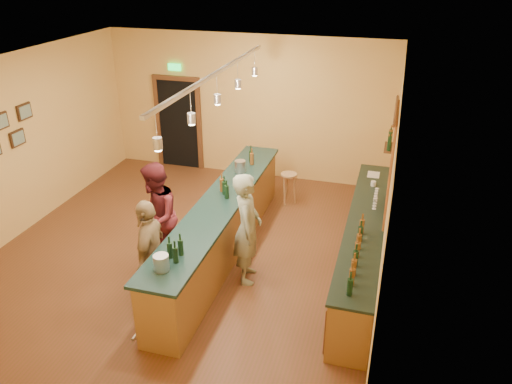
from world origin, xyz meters
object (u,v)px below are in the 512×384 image
(bartender, at_px, (247,228))
(customer_a, at_px, (156,217))
(tasting_bar, at_px, (222,223))
(bar_stool, at_px, (289,180))
(back_counter, at_px, (364,245))
(customer_b, at_px, (151,253))

(bartender, xyz_separation_m, customer_a, (-1.52, -0.03, -0.01))
(tasting_bar, height_order, bar_stool, tasting_bar)
(back_counter, distance_m, bartender, 1.93)
(bartender, distance_m, bar_stool, 2.77)
(back_counter, bearing_deg, bar_stool, 130.06)
(tasting_bar, distance_m, customer_a, 1.11)
(bar_stool, bearing_deg, bartender, -90.90)
(customer_b, bearing_deg, customer_a, -168.95)
(tasting_bar, height_order, customer_a, customer_a)
(bar_stool, bearing_deg, customer_a, -119.37)
(customer_a, xyz_separation_m, bar_stool, (1.56, 2.78, -0.37))
(bartender, relative_size, customer_b, 1.09)
(tasting_bar, relative_size, bartender, 2.80)
(bartender, height_order, bar_stool, bartender)
(customer_a, bearing_deg, tasting_bar, 103.48)
(back_counter, xyz_separation_m, bartender, (-1.74, -0.73, 0.43))
(bar_stool, bearing_deg, back_counter, -49.94)
(back_counter, xyz_separation_m, customer_a, (-3.26, -0.76, 0.42))
(back_counter, height_order, customer_b, customer_b)
(back_counter, xyz_separation_m, tasting_bar, (-2.37, -0.18, 0.12))
(tasting_bar, xyz_separation_m, bartender, (0.62, -0.54, 0.31))
(bar_stool, bearing_deg, customer_b, -108.32)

